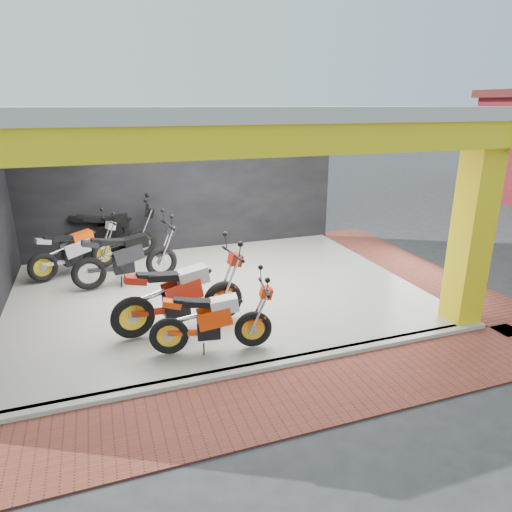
# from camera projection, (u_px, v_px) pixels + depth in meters

# --- Properties ---
(ground) EXTENTS (80.00, 80.00, 0.00)m
(ground) POSITION_uv_depth(u_px,v_px,m) (247.00, 338.00, 7.67)
(ground) COLOR #2D2D30
(ground) RESTS_ON ground
(showroom_floor) EXTENTS (8.00, 6.00, 0.10)m
(showroom_floor) POSITION_uv_depth(u_px,v_px,m) (217.00, 291.00, 9.45)
(showroom_floor) COLOR silver
(showroom_floor) RESTS_ON ground
(showroom_ceiling) EXTENTS (8.40, 6.40, 0.20)m
(showroom_ceiling) POSITION_uv_depth(u_px,v_px,m) (211.00, 112.00, 8.33)
(showroom_ceiling) COLOR beige
(showroom_ceiling) RESTS_ON corner_column
(back_wall) EXTENTS (8.20, 0.20, 3.50)m
(back_wall) POSITION_uv_depth(u_px,v_px,m) (184.00, 186.00, 11.68)
(back_wall) COLOR black
(back_wall) RESTS_ON ground
(corner_column) EXTENTS (0.50, 0.50, 3.50)m
(corner_column) POSITION_uv_depth(u_px,v_px,m) (473.00, 229.00, 7.64)
(corner_column) COLOR yellow
(corner_column) RESTS_ON ground
(header_beam_front) EXTENTS (8.40, 0.30, 0.40)m
(header_beam_front) POSITION_uv_depth(u_px,v_px,m) (271.00, 140.00, 5.74)
(header_beam_front) COLOR yellow
(header_beam_front) RESTS_ON corner_column
(header_beam_right) EXTENTS (0.30, 6.40, 0.40)m
(header_beam_right) POSITION_uv_depth(u_px,v_px,m) (395.00, 126.00, 9.69)
(header_beam_right) COLOR yellow
(header_beam_right) RESTS_ON corner_column
(floor_kerb) EXTENTS (8.00, 0.20, 0.10)m
(floor_kerb) POSITION_uv_depth(u_px,v_px,m) (269.00, 366.00, 6.75)
(floor_kerb) COLOR silver
(floor_kerb) RESTS_ON ground
(paver_front) EXTENTS (9.00, 1.40, 0.03)m
(paver_front) POSITION_uv_depth(u_px,v_px,m) (290.00, 398.00, 6.06)
(paver_front) COLOR brown
(paver_front) RESTS_ON ground
(paver_right) EXTENTS (1.40, 7.00, 0.03)m
(paver_right) POSITION_uv_depth(u_px,v_px,m) (410.00, 267.00, 10.98)
(paver_right) COLOR brown
(paver_right) RESTS_ON ground
(moto_hero) EXTENTS (2.08, 1.05, 1.21)m
(moto_hero) POSITION_uv_depth(u_px,v_px,m) (253.00, 312.00, 6.98)
(moto_hero) COLOR #FF3E0A
(moto_hero) RESTS_ON showroom_floor
(moto_row_a) EXTENTS (2.47, 1.13, 1.46)m
(moto_row_a) POSITION_uv_depth(u_px,v_px,m) (223.00, 282.00, 7.84)
(moto_row_a) COLOR #AD2212
(moto_row_a) RESTS_ON showroom_floor
(moto_row_b) EXTENTS (2.42, 1.18, 1.42)m
(moto_row_b) POSITION_uv_depth(u_px,v_px,m) (161.00, 247.00, 9.81)
(moto_row_b) COLOR black
(moto_row_b) RESTS_ON showroom_floor
(moto_row_c) EXTENTS (2.27, 1.56, 1.30)m
(moto_row_c) POSITION_uv_depth(u_px,v_px,m) (103.00, 241.00, 10.48)
(moto_row_c) COLOR #A9ABB1
(moto_row_c) RESTS_ON showroom_floor
(moto_row_d) EXTENTS (2.53, 1.28, 1.48)m
(moto_row_d) POSITION_uv_depth(u_px,v_px,m) (140.00, 228.00, 11.23)
(moto_row_d) COLOR black
(moto_row_d) RESTS_ON showroom_floor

